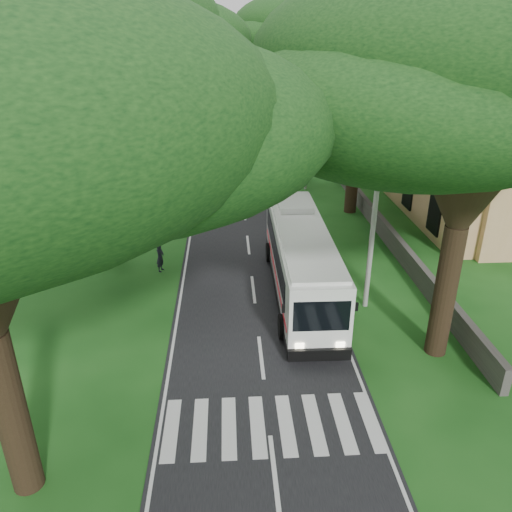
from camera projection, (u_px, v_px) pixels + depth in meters
name	position (u px, v px, depth m)	size (l,w,h in m)	color
ground	(265.00, 388.00, 19.25)	(140.00, 140.00, 0.00)	#164614
road	(242.00, 193.00, 41.94)	(8.00, 120.00, 0.04)	black
crosswalk	(269.00, 426.00, 17.44)	(8.00, 3.00, 0.01)	silver
property_wall	(351.00, 188.00, 41.28)	(0.35, 50.00, 1.20)	#383533
church	(479.00, 141.00, 37.74)	(14.00, 24.00, 11.60)	tan
pole_near	(373.00, 228.00, 23.26)	(1.60, 0.24, 8.00)	gray
pole_mid	(307.00, 140.00, 41.41)	(1.60, 0.24, 8.00)	gray
pole_far	(282.00, 106.00, 59.57)	(1.60, 0.24, 8.00)	gray
tree_l_mida	(86.00, 30.00, 24.47)	(13.73, 13.73, 15.69)	black
tree_l_midb	(148.00, 41.00, 41.21)	(14.14, 14.14, 14.84)	black
tree_l_far	(161.00, 48.00, 57.95)	(15.17, 15.17, 13.91)	black
tree_r_near	(487.00, 60.00, 16.61)	(15.82, 15.82, 15.13)	black
tree_r_mida	(364.00, 38.00, 32.81)	(12.79, 12.79, 15.01)	black
tree_r_midb	(313.00, 27.00, 48.84)	(15.79, 15.79, 16.21)	black
tree_r_far	(298.00, 32.00, 65.44)	(14.81, 14.81, 15.53)	black
coach_bus	(300.00, 258.00, 25.48)	(3.04, 12.51, 3.68)	white
distant_car_a	(213.00, 157.00, 51.18)	(1.38, 3.43, 1.17)	#B4B4B9
distant_car_b	(229.00, 124.00, 68.40)	(1.42, 4.07, 1.34)	navy
distant_car_c	(248.00, 116.00, 75.07)	(1.79, 4.41, 1.28)	maroon
pedestrian	(160.00, 257.00, 28.26)	(0.62, 0.40, 1.69)	black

